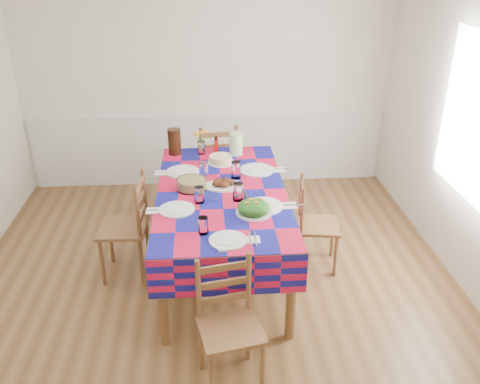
% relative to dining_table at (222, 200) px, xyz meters
% --- Properties ---
extents(room, '(4.58, 5.08, 2.78)m').
position_rel_dining_table_xyz_m(room, '(-0.09, -0.47, 0.61)').
color(room, brown).
rests_on(room, ground).
extents(wainscot, '(4.41, 0.06, 0.92)m').
position_rel_dining_table_xyz_m(wainscot, '(-0.09, 2.02, -0.26)').
color(wainscot, silver).
rests_on(wainscot, room).
extents(window_right, '(0.00, 1.40, 1.40)m').
position_rel_dining_table_xyz_m(window_right, '(2.14, -0.17, 0.76)').
color(window_right, white).
rests_on(window_right, room).
extents(dining_table, '(1.16, 2.16, 0.84)m').
position_rel_dining_table_xyz_m(dining_table, '(0.00, 0.00, 0.00)').
color(dining_table, brown).
rests_on(dining_table, room).
extents(setting_near_head, '(0.46, 0.31, 0.14)m').
position_rel_dining_table_xyz_m(setting_near_head, '(-0.05, -0.82, 0.13)').
color(setting_near_head, white).
rests_on(setting_near_head, dining_table).
extents(setting_left_near, '(0.54, 0.32, 0.14)m').
position_rel_dining_table_xyz_m(setting_left_near, '(-0.32, -0.31, 0.13)').
color(setting_left_near, white).
rests_on(setting_left_near, dining_table).
extents(setting_left_far, '(0.58, 0.35, 0.15)m').
position_rel_dining_table_xyz_m(setting_left_far, '(-0.29, 0.37, 0.13)').
color(setting_left_far, white).
rests_on(setting_left_far, dining_table).
extents(setting_right_near, '(0.61, 0.35, 0.16)m').
position_rel_dining_table_xyz_m(setting_right_near, '(0.27, -0.30, 0.13)').
color(setting_right_near, white).
rests_on(setting_right_near, dining_table).
extents(setting_right_far, '(0.63, 0.36, 0.16)m').
position_rel_dining_table_xyz_m(setting_right_far, '(0.29, 0.36, 0.13)').
color(setting_right_far, white).
rests_on(setting_right_far, dining_table).
extents(meat_platter, '(0.36, 0.26, 0.07)m').
position_rel_dining_table_xyz_m(meat_platter, '(0.02, 0.07, 0.12)').
color(meat_platter, white).
rests_on(meat_platter, dining_table).
extents(salad_platter, '(0.30, 0.30, 0.13)m').
position_rel_dining_table_xyz_m(salad_platter, '(0.25, -0.45, 0.14)').
color(salad_platter, white).
rests_on(salad_platter, dining_table).
extents(pasta_bowl, '(0.26, 0.26, 0.09)m').
position_rel_dining_table_xyz_m(pasta_bowl, '(-0.27, 0.05, 0.14)').
color(pasta_bowl, white).
rests_on(pasta_bowl, dining_table).
extents(cake, '(0.27, 0.27, 0.08)m').
position_rel_dining_table_xyz_m(cake, '(0.02, 0.64, 0.13)').
color(cake, white).
rests_on(cake, dining_table).
extents(serving_utensils, '(0.17, 0.39, 0.01)m').
position_rel_dining_table_xyz_m(serving_utensils, '(0.17, -0.08, 0.10)').
color(serving_utensils, black).
rests_on(serving_utensils, dining_table).
extents(flower_vase, '(0.16, 0.13, 0.26)m').
position_rel_dining_table_xyz_m(flower_vase, '(-0.18, 0.90, 0.20)').
color(flower_vase, white).
rests_on(flower_vase, dining_table).
extents(hot_sauce, '(0.04, 0.04, 0.18)m').
position_rel_dining_table_xyz_m(hot_sauce, '(-0.02, 0.93, 0.18)').
color(hot_sauce, red).
rests_on(hot_sauce, dining_table).
extents(green_pitcher, '(0.14, 0.14, 0.24)m').
position_rel_dining_table_xyz_m(green_pitcher, '(0.19, 0.86, 0.21)').
color(green_pitcher, '#B3E19E').
rests_on(green_pitcher, dining_table).
extents(tea_pitcher, '(0.14, 0.14, 0.27)m').
position_rel_dining_table_xyz_m(tea_pitcher, '(-0.45, 0.92, 0.23)').
color(tea_pitcher, black).
rests_on(tea_pitcher, dining_table).
extents(name_card, '(0.08, 0.02, 0.02)m').
position_rel_dining_table_xyz_m(name_card, '(-0.02, -1.01, 0.10)').
color(name_card, white).
rests_on(name_card, dining_table).
extents(chair_near, '(0.49, 0.47, 0.94)m').
position_rel_dining_table_xyz_m(chair_near, '(-0.01, -1.36, -0.28)').
color(chair_near, brown).
rests_on(chair_near, room).
extents(chair_far, '(0.49, 0.47, 1.03)m').
position_rel_dining_table_xyz_m(chair_far, '(0.00, 1.36, -0.24)').
color(chair_far, brown).
rests_on(chair_far, room).
extents(chair_left, '(0.44, 0.46, 0.99)m').
position_rel_dining_table_xyz_m(chair_left, '(-0.86, -0.00, -0.25)').
color(chair_left, brown).
rests_on(chair_left, room).
extents(chair_right, '(0.43, 0.45, 0.90)m').
position_rel_dining_table_xyz_m(chair_right, '(0.87, 0.01, -0.30)').
color(chair_right, brown).
rests_on(chair_right, room).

